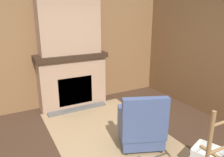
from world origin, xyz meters
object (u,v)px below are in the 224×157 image
at_px(armchair, 142,127).
at_px(firewood_stack, 146,108).
at_px(storage_case, 90,48).
at_px(oil_lamp_vase, 53,51).

height_order(armchair, firewood_stack, armchair).
bearing_deg(storage_case, armchair, -1.47).
height_order(firewood_stack, oil_lamp_vase, oil_lamp_vase).
bearing_deg(oil_lamp_vase, storage_case, 89.99).
relative_size(oil_lamp_vase, storage_case, 1.15).
xyz_separation_m(armchair, oil_lamp_vase, (-2.13, -0.79, 0.96)).
distance_m(armchair, firewood_stack, 1.35).
distance_m(armchair, oil_lamp_vase, 2.47).
bearing_deg(firewood_stack, armchair, -40.73).
relative_size(armchair, storage_case, 4.41).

